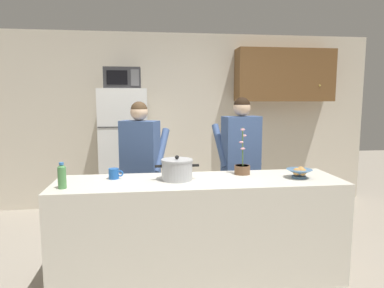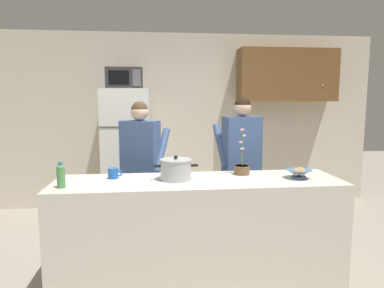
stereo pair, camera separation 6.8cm
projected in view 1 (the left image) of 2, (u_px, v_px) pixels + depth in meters
name	position (u px, v px, depth m)	size (l,w,h in m)	color
ground_plane	(199.00, 276.00, 3.20)	(14.00, 14.00, 0.00)	#9E9384
back_wall_unit	(196.00, 113.00, 5.27)	(6.00, 0.48, 2.60)	beige
kitchen_island	(200.00, 229.00, 3.13)	(2.56, 0.68, 0.92)	silver
refrigerator	(125.00, 153.00, 4.80)	(0.64, 0.68, 1.77)	white
microwave	(123.00, 78.00, 4.64)	(0.48, 0.37, 0.28)	#2D2D30
person_near_pot	(140.00, 157.00, 3.77)	(0.60, 0.55, 1.61)	#726656
person_by_sink	(241.00, 152.00, 3.93)	(0.56, 0.49, 1.66)	#726656
cooking_pot	(177.00, 170.00, 3.06)	(0.39, 0.28, 0.22)	#ADAFB5
coffee_mug	(114.00, 174.00, 3.10)	(0.13, 0.09, 0.10)	#1E59B2
bread_bowl	(299.00, 173.00, 3.13)	(0.23, 0.23, 0.10)	#4C7299
bottle_near_edge	(62.00, 176.00, 2.76)	(0.07, 0.07, 0.21)	#4C8C4C
potted_orchid	(242.00, 167.00, 3.29)	(0.15, 0.15, 0.45)	brown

